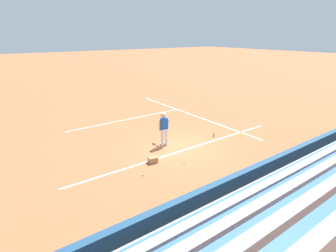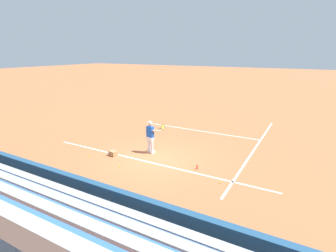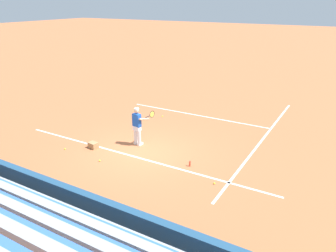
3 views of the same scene
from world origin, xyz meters
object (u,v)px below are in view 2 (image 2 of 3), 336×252
(tennis_ball_by_box, at_px, (89,156))
(water_bottle, at_px, (197,167))
(tennis_player, at_px, (151,137))
(tennis_ball_far_right, at_px, (169,131))
(ball_box_cardboard, at_px, (113,153))
(tennis_ball_stray_back, at_px, (119,165))
(tennis_ball_near_player, at_px, (220,182))

(tennis_ball_by_box, height_order, water_bottle, water_bottle)
(tennis_player, height_order, tennis_ball_far_right, tennis_player)
(ball_box_cardboard, xyz_separation_m, tennis_ball_stray_back, (1.10, -0.84, -0.10))
(ball_box_cardboard, bearing_deg, water_bottle, 7.96)
(ball_box_cardboard, bearing_deg, tennis_ball_stray_back, -37.61)
(ball_box_cardboard, relative_size, water_bottle, 1.82)
(tennis_ball_near_player, relative_size, water_bottle, 0.30)
(ball_box_cardboard, bearing_deg, tennis_player, 40.30)
(tennis_player, bearing_deg, tennis_ball_near_player, -18.43)
(tennis_ball_far_right, bearing_deg, water_bottle, -48.35)
(tennis_ball_far_right, distance_m, water_bottle, 5.85)
(tennis_ball_stray_back, xyz_separation_m, tennis_ball_near_player, (4.65, 0.70, 0.00))
(tennis_ball_far_right, bearing_deg, tennis_ball_stray_back, -84.26)
(water_bottle, bearing_deg, tennis_ball_by_box, -165.60)
(ball_box_cardboard, relative_size, tennis_ball_near_player, 6.06)
(water_bottle, bearing_deg, tennis_player, 167.30)
(ball_box_cardboard, distance_m, tennis_ball_far_right, 5.01)
(tennis_ball_stray_back, distance_m, water_bottle, 3.61)
(tennis_ball_near_player, bearing_deg, tennis_ball_far_right, 135.55)
(tennis_ball_near_player, xyz_separation_m, water_bottle, (-1.34, 0.76, 0.08))
(tennis_ball_far_right, distance_m, tennis_ball_near_player, 7.33)
(tennis_ball_near_player, distance_m, water_bottle, 1.55)
(tennis_ball_stray_back, relative_size, tennis_ball_far_right, 1.00)
(tennis_ball_stray_back, height_order, tennis_ball_near_player, same)
(tennis_ball_far_right, bearing_deg, tennis_ball_by_box, -104.19)
(tennis_ball_far_right, xyz_separation_m, water_bottle, (3.89, -4.37, 0.08))
(tennis_ball_stray_back, bearing_deg, water_bottle, 23.85)
(ball_box_cardboard, distance_m, tennis_ball_stray_back, 1.39)
(tennis_player, bearing_deg, tennis_ball_far_right, 104.85)
(tennis_player, xyz_separation_m, tennis_ball_stray_back, (-0.40, -2.11, -0.86))
(tennis_ball_far_right, height_order, water_bottle, water_bottle)
(tennis_ball_far_right, bearing_deg, tennis_player, -75.15)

